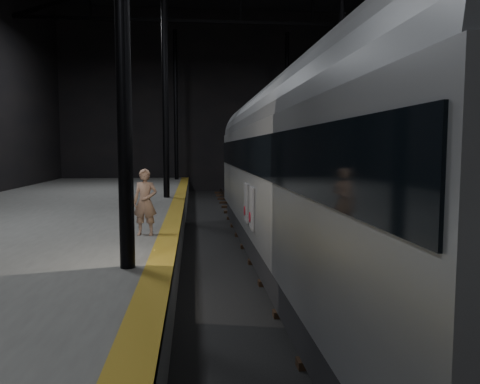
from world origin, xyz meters
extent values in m
plane|color=black|center=(0.00, 0.00, 0.00)|extent=(44.00, 44.00, 0.00)
cube|color=#50504D|center=(-7.50, 0.00, 0.50)|extent=(9.00, 43.80, 1.00)
cube|color=#976A1B|center=(-3.25, 0.00, 1.00)|extent=(0.50, 43.80, 0.01)
cube|color=#3F3328|center=(-0.72, 0.00, 0.17)|extent=(0.08, 43.00, 0.14)
cube|color=#3F3328|center=(0.72, 0.00, 0.17)|extent=(0.08, 43.00, 0.14)
cube|color=black|center=(0.00, 0.00, 0.06)|extent=(2.40, 42.00, 0.12)
cylinder|color=black|center=(-3.80, 8.00, 6.00)|extent=(0.26, 0.26, 10.00)
cylinder|color=black|center=(3.80, 8.00, 6.00)|extent=(0.26, 0.26, 10.00)
cylinder|color=black|center=(-3.80, 20.00, 6.00)|extent=(0.26, 0.26, 10.00)
cylinder|color=black|center=(3.80, 20.00, 6.00)|extent=(0.26, 0.26, 10.00)
cube|color=black|center=(0.00, 14.00, 10.00)|extent=(23.60, 0.15, 0.18)
cube|color=#989B9F|center=(0.00, -1.01, 2.30)|extent=(2.62, 18.06, 2.71)
cube|color=black|center=(0.00, -1.01, 0.60)|extent=(2.39, 17.69, 0.77)
cube|color=black|center=(0.00, -1.01, 2.93)|extent=(2.67, 17.78, 0.81)
cylinder|color=slate|center=(0.00, -1.01, 3.66)|extent=(2.57, 17.88, 2.57)
cube|color=black|center=(0.00, 5.31, 0.27)|extent=(1.63, 1.99, 0.32)
cube|color=silver|center=(-1.34, -1.91, 1.76)|extent=(0.04, 0.68, 0.95)
cube|color=silver|center=(-1.34, -0.83, 1.76)|extent=(0.04, 0.68, 0.95)
cylinder|color=maroon|center=(-1.36, -1.75, 1.53)|extent=(0.03, 0.23, 0.23)
cylinder|color=maroon|center=(-1.36, -0.67, 1.53)|extent=(0.03, 0.23, 0.23)
imported|color=#9E7761|center=(-3.80, -0.87, 1.80)|extent=(0.65, 0.49, 1.61)
camera|label=1|loc=(-2.63, -12.23, 3.09)|focal=35.00mm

